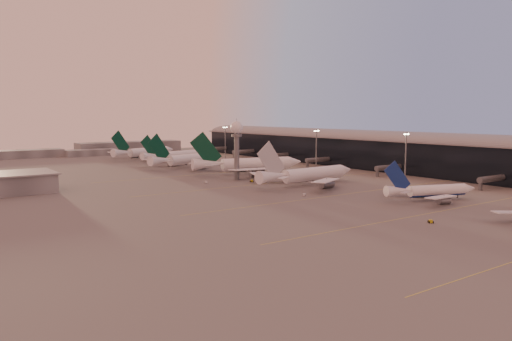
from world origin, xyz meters
TOP-DOWN VIEW (x-y plane):
  - ground at (0.00, 0.00)m, footprint 700.00×700.00m
  - taxiway_markings at (30.00, 56.00)m, footprint 180.00×185.25m
  - terminal at (107.88, 110.09)m, footprint 57.00×362.00m
  - radar_tower at (5.00, 120.00)m, footprint 6.40×6.40m
  - mast_b at (55.00, 55.00)m, footprint 3.60×0.56m
  - mast_c at (50.00, 110.00)m, footprint 3.60×0.56m
  - mast_d at (48.00, 200.00)m, footprint 3.60×0.56m
  - distant_horizon at (2.62, 325.14)m, footprint 165.00×37.50m
  - narrowbody_mid at (32.07, 24.72)m, footprint 39.46×30.97m
  - widebody_white at (21.51, 83.84)m, footprint 61.67×49.25m
  - greentail_a at (23.24, 135.21)m, footprint 64.92×51.88m
  - greentail_b at (11.54, 186.13)m, footprint 58.89×46.85m
  - greentail_c at (21.23, 225.73)m, footprint 52.69×42.05m
  - greentail_d at (14.28, 258.79)m, footprint 57.46×45.60m
  - gsv_tug_mid at (-2.26, 0.48)m, footprint 3.86×3.59m
  - gsv_truck_b at (51.94, 38.08)m, footprint 5.67×3.72m
  - gsv_truck_c at (-0.48, 61.40)m, footprint 5.44×4.41m
  - gsv_catering_b at (69.08, 65.36)m, footprint 5.65×2.83m
  - gsv_tug_far at (5.79, 107.86)m, footprint 3.09×4.09m
  - gsv_truck_d at (-14.71, 117.56)m, footprint 2.42×5.94m
  - gsv_tug_hangar at (36.90, 160.72)m, footprint 3.93×2.71m

SIDE VIEW (x-z plane):
  - ground at x=0.00m, z-range 0.00..0.00m
  - taxiway_markings at x=30.00m, z-range 0.00..0.02m
  - gsv_tug_mid at x=-2.26m, z-range 0.01..0.97m
  - gsv_tug_far at x=5.79m, z-range 0.02..1.05m
  - gsv_tug_hangar at x=36.90m, z-range 0.02..1.06m
  - gsv_truck_c at x=-0.48m, z-range 0.02..2.14m
  - gsv_truck_b at x=51.94m, z-range 0.02..2.18m
  - gsv_truck_d at x=-14.71m, z-range 0.02..2.39m
  - gsv_catering_b at x=69.08m, z-range 0.00..4.56m
  - narrowbody_mid at x=32.07m, z-range -4.75..11.22m
  - greentail_c at x=21.23m, z-range -6.30..13.19m
  - widebody_white at x=21.51m, z-range -7.08..14.60m
  - greentail_d at x=14.28m, z-range -7.04..14.74m
  - distant_horizon at x=2.62m, z-range -0.61..8.39m
  - greentail_b at x=11.54m, z-range -7.13..14.92m
  - greentail_a at x=23.24m, z-range -7.73..16.17m
  - terminal at x=107.88m, z-range -1.00..22.04m
  - mast_b at x=55.00m, z-range 1.24..26.24m
  - mast_c at x=50.00m, z-range 1.24..26.24m
  - mast_d at x=48.00m, z-range 1.24..26.24m
  - radar_tower at x=5.00m, z-range 5.40..36.50m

